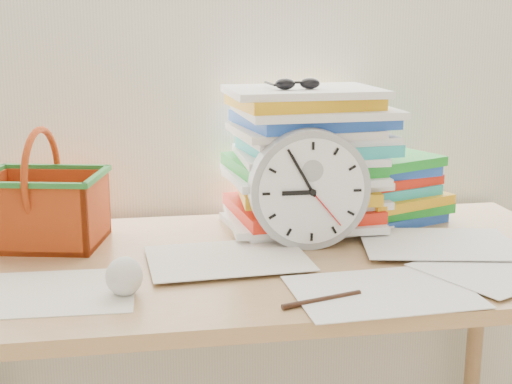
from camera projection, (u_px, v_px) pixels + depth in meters
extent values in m
cube|color=#A67C4D|center=(265.00, 263.00, 1.51)|extent=(1.40, 0.70, 0.03)
cylinder|color=#A67C4D|center=(475.00, 343.00, 1.99)|extent=(0.04, 0.04, 0.72)
cylinder|color=#9A9B9C|center=(309.00, 189.00, 1.54)|extent=(0.26, 0.05, 0.26)
sphere|color=white|center=(124.00, 276.00, 1.29)|extent=(0.07, 0.07, 0.07)
cylinder|color=black|center=(322.00, 300.00, 1.26)|extent=(0.15, 0.05, 0.01)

